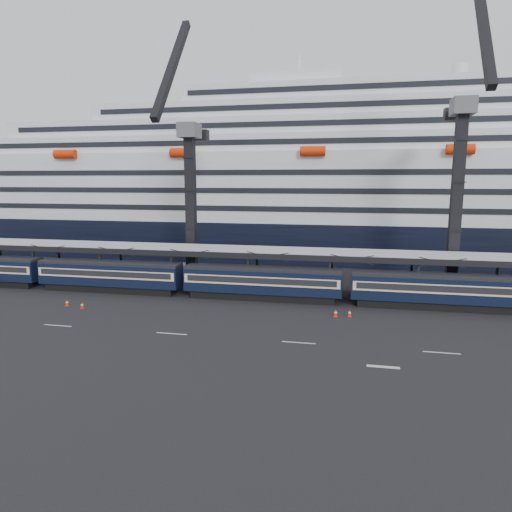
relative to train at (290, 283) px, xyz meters
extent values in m
plane|color=black|center=(4.65, -10.00, -2.20)|extent=(260.00, 260.00, 0.00)
cube|color=beige|center=(-21.35, -14.00, -2.19)|extent=(3.00, 0.15, 0.02)
cube|color=beige|center=(-9.35, -14.00, -2.19)|extent=(3.00, 0.15, 0.02)
cube|color=beige|center=(2.65, -14.00, -2.19)|extent=(3.00, 0.15, 0.02)
cube|color=beige|center=(14.65, -14.00, -2.19)|extent=(3.00, 0.15, 0.02)
cube|color=beige|center=(9.65, -18.00, -2.19)|extent=(2.50, 0.40, 0.02)
cube|color=black|center=(-23.35, 0.00, -1.75)|extent=(17.48, 2.40, 0.90)
cube|color=black|center=(-23.35, 0.00, 0.05)|extent=(19.00, 2.80, 2.70)
cube|color=beige|center=(-23.35, 0.00, 0.35)|extent=(18.62, 2.92, 1.05)
cube|color=black|center=(-23.35, 0.00, 0.40)|extent=(17.86, 2.98, 0.70)
cube|color=black|center=(-23.35, 0.00, 1.55)|extent=(19.00, 2.50, 0.35)
cube|color=black|center=(-3.35, 0.00, -1.75)|extent=(17.48, 2.40, 0.90)
cube|color=black|center=(-3.35, 0.00, 0.05)|extent=(19.00, 2.80, 2.70)
cube|color=beige|center=(-3.35, 0.00, 0.35)|extent=(18.62, 2.92, 1.05)
cube|color=black|center=(-3.35, 0.00, 0.40)|extent=(17.86, 2.98, 0.70)
cube|color=black|center=(-3.35, 0.00, 1.55)|extent=(19.00, 2.50, 0.35)
cube|color=black|center=(16.65, 0.00, -1.75)|extent=(17.48, 2.40, 0.90)
cube|color=black|center=(16.65, 0.00, 0.05)|extent=(19.00, 2.80, 2.70)
cube|color=beige|center=(16.65, 0.00, 0.35)|extent=(18.62, 2.92, 1.05)
cube|color=black|center=(16.65, 0.00, 0.40)|extent=(17.86, 2.98, 0.70)
cube|color=black|center=(16.65, 0.00, 1.55)|extent=(19.00, 2.50, 0.35)
cube|color=#9EA0A6|center=(4.65, 4.00, 3.20)|extent=(130.00, 6.00, 0.25)
cube|color=black|center=(4.65, 1.00, 2.90)|extent=(130.00, 0.25, 0.70)
cube|color=black|center=(4.65, 7.00, 2.90)|extent=(130.00, 0.25, 0.70)
cube|color=black|center=(-45.35, 6.80, 0.50)|extent=(0.25, 0.25, 5.40)
cube|color=black|center=(-35.35, 1.20, 0.50)|extent=(0.25, 0.25, 5.40)
cube|color=black|center=(-35.35, 6.80, 0.50)|extent=(0.25, 0.25, 5.40)
cube|color=black|center=(-25.35, 1.20, 0.50)|extent=(0.25, 0.25, 5.40)
cube|color=black|center=(-25.35, 6.80, 0.50)|extent=(0.25, 0.25, 5.40)
cube|color=black|center=(-15.35, 1.20, 0.50)|extent=(0.25, 0.25, 5.40)
cube|color=black|center=(-15.35, 6.80, 0.50)|extent=(0.25, 0.25, 5.40)
cube|color=black|center=(-5.35, 1.20, 0.50)|extent=(0.25, 0.25, 5.40)
cube|color=black|center=(-5.35, 6.80, 0.50)|extent=(0.25, 0.25, 5.40)
cube|color=black|center=(4.65, 1.20, 0.50)|extent=(0.25, 0.25, 5.40)
cube|color=black|center=(4.65, 6.80, 0.50)|extent=(0.25, 0.25, 5.40)
cube|color=black|center=(14.65, 1.20, 0.50)|extent=(0.25, 0.25, 5.40)
cube|color=black|center=(14.65, 6.80, 0.50)|extent=(0.25, 0.25, 5.40)
cube|color=black|center=(24.65, 1.20, 0.50)|extent=(0.25, 0.25, 5.40)
cube|color=black|center=(24.65, 6.80, 0.50)|extent=(0.25, 0.25, 5.40)
cube|color=black|center=(4.65, 36.00, 1.30)|extent=(200.00, 28.00, 7.00)
cube|color=silver|center=(4.65, 36.00, 10.80)|extent=(190.00, 26.88, 12.00)
cube|color=silver|center=(4.65, 36.00, 18.30)|extent=(160.00, 24.64, 3.00)
cube|color=black|center=(4.65, 23.63, 18.30)|extent=(153.60, 0.12, 0.90)
cube|color=silver|center=(4.65, 36.00, 21.30)|extent=(124.00, 21.84, 3.00)
cube|color=black|center=(4.65, 25.03, 21.30)|extent=(119.04, 0.12, 0.90)
cube|color=silver|center=(4.65, 36.00, 24.30)|extent=(90.00, 19.04, 3.00)
cube|color=black|center=(4.65, 26.43, 24.30)|extent=(86.40, 0.12, 0.90)
cube|color=silver|center=(4.65, 36.00, 27.30)|extent=(56.00, 16.24, 3.00)
cube|color=black|center=(4.65, 27.83, 27.30)|extent=(53.76, 0.12, 0.90)
cube|color=silver|center=(-3.35, 36.00, 29.80)|extent=(16.00, 12.00, 2.50)
cylinder|color=silver|center=(24.65, 36.00, 30.30)|extent=(2.80, 2.80, 3.00)
cylinder|color=red|center=(-43.35, 21.96, 16.60)|extent=(4.00, 1.60, 1.60)
cylinder|color=red|center=(-21.35, 21.96, 16.60)|extent=(4.00, 1.60, 1.60)
cylinder|color=red|center=(0.65, 21.96, 16.60)|extent=(4.00, 1.60, 1.60)
cylinder|color=red|center=(22.65, 21.96, 16.60)|extent=(4.00, 1.60, 1.60)
cube|color=#494C50|center=(-15.35, 9.00, -1.20)|extent=(4.50, 4.50, 2.00)
cube|color=black|center=(-15.35, 9.00, 8.80)|extent=(1.30, 1.30, 18.00)
cube|color=#494C50|center=(-15.35, 9.00, 18.80)|extent=(2.60, 3.20, 2.00)
cube|color=black|center=(-15.35, 3.21, 25.69)|extent=(0.90, 12.26, 14.37)
cube|color=black|center=(-15.35, 11.52, 18.80)|extent=(0.90, 5.04, 0.90)
cube|color=black|center=(-15.35, 14.04, 18.60)|extent=(2.20, 1.60, 1.60)
cube|color=#494C50|center=(19.65, 8.00, -1.20)|extent=(4.50, 4.50, 2.00)
cube|color=black|center=(19.65, 8.00, 9.80)|extent=(1.30, 1.30, 20.00)
cube|color=#494C50|center=(19.65, 8.00, 20.80)|extent=(2.60, 3.20, 2.00)
cube|color=black|center=(19.65, 2.26, 28.99)|extent=(0.90, 12.21, 16.90)
cube|color=black|center=(19.65, 10.80, 20.80)|extent=(0.90, 5.60, 0.90)
cube|color=black|center=(19.65, 13.60, 20.60)|extent=(2.20, 1.60, 1.60)
cube|color=red|center=(-24.72, -7.41, -2.18)|extent=(0.41, 0.41, 0.04)
cone|color=red|center=(-24.72, -7.41, -1.77)|extent=(0.34, 0.34, 0.77)
cylinder|color=white|center=(-24.72, -7.41, -1.77)|extent=(0.29, 0.29, 0.13)
cube|color=red|center=(-22.49, -7.91, -2.18)|extent=(0.39, 0.39, 0.04)
cone|color=red|center=(-22.49, -7.91, -1.79)|extent=(0.32, 0.32, 0.73)
cylinder|color=white|center=(-22.49, -7.91, -1.79)|extent=(0.27, 0.27, 0.12)
cube|color=red|center=(5.61, -5.43, -2.18)|extent=(0.43, 0.43, 0.05)
cone|color=red|center=(5.61, -5.43, -1.75)|extent=(0.36, 0.36, 0.82)
cylinder|color=white|center=(5.61, -5.43, -1.75)|extent=(0.31, 0.31, 0.14)
cube|color=red|center=(7.06, -5.09, -2.18)|extent=(0.40, 0.40, 0.04)
cone|color=red|center=(7.06, -5.09, -1.78)|extent=(0.34, 0.34, 0.76)
cylinder|color=white|center=(7.06, -5.09, -1.78)|extent=(0.29, 0.29, 0.13)
camera|label=1|loc=(6.68, -52.66, 12.12)|focal=32.00mm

